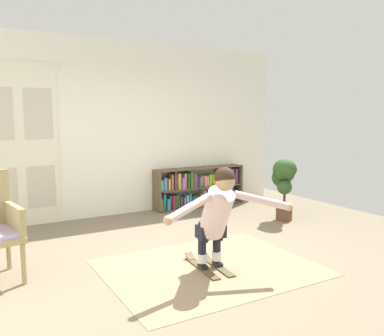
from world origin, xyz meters
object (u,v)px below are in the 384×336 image
(skis_pair, at_px, (208,265))
(bookshelf, at_px, (199,188))
(potted_plant, at_px, (284,179))
(person_skier, at_px, (218,211))

(skis_pair, bearing_deg, bookshelf, 61.17)
(potted_plant, distance_m, person_skier, 2.54)
(skis_pair, relative_size, person_skier, 0.52)
(bookshelf, height_order, potted_plant, potted_plant)
(skis_pair, bearing_deg, person_skier, -95.47)
(bookshelf, relative_size, potted_plant, 1.79)
(potted_plant, distance_m, skis_pair, 2.50)
(bookshelf, xyz_separation_m, potted_plant, (0.67, -1.52, 0.33))
(potted_plant, relative_size, person_skier, 0.69)
(bookshelf, height_order, skis_pair, bookshelf)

